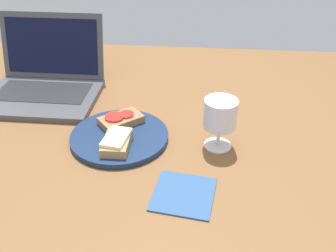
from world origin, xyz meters
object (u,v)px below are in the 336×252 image
(plate, at_px, (120,137))
(laptop, at_px, (44,82))
(napkin, at_px, (184,194))
(sandwich_with_cheese, at_px, (117,141))
(wine_glass, at_px, (220,116))
(sandwich_with_tomato, at_px, (121,119))

(plate, bearing_deg, laptop, 141.26)
(plate, relative_size, laptop, 0.74)
(napkin, bearing_deg, sandwich_with_cheese, 141.14)
(sandwich_with_cheese, relative_size, wine_glass, 0.79)
(sandwich_with_cheese, bearing_deg, wine_glass, 10.89)
(sandwich_with_cheese, height_order, laptop, laptop)
(plate, xyz_separation_m, wine_glass, (0.25, -0.01, 0.08))
(laptop, bearing_deg, sandwich_with_cheese, -44.12)
(sandwich_with_cheese, height_order, wine_glass, wine_glass)
(sandwich_with_tomato, bearing_deg, napkin, -52.98)
(sandwich_with_cheese, distance_m, wine_glass, 0.26)
(plate, height_order, napkin, plate)
(laptop, bearing_deg, wine_glass, -23.44)
(sandwich_with_tomato, relative_size, sandwich_with_cheese, 1.24)
(wine_glass, height_order, laptop, laptop)
(plate, relative_size, sandwich_with_cheese, 2.45)
(sandwich_with_cheese, relative_size, laptop, 0.30)
(wine_glass, relative_size, laptop, 0.38)
(sandwich_with_tomato, distance_m, laptop, 0.32)
(sandwich_with_cheese, bearing_deg, laptop, 135.88)
(sandwich_with_tomato, distance_m, wine_glass, 0.27)
(sandwich_with_tomato, xyz_separation_m, wine_glass, (0.26, -0.06, 0.06))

